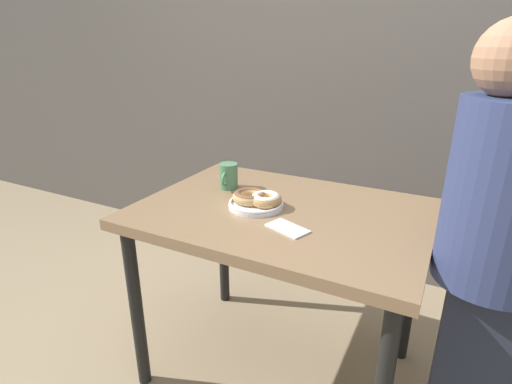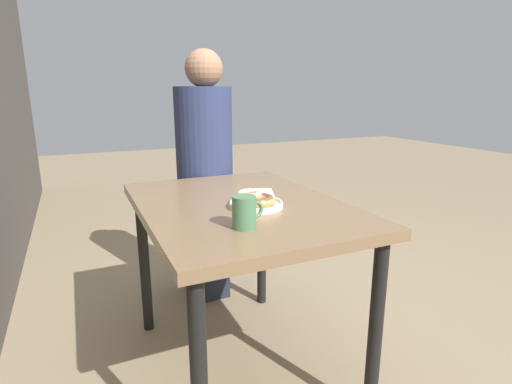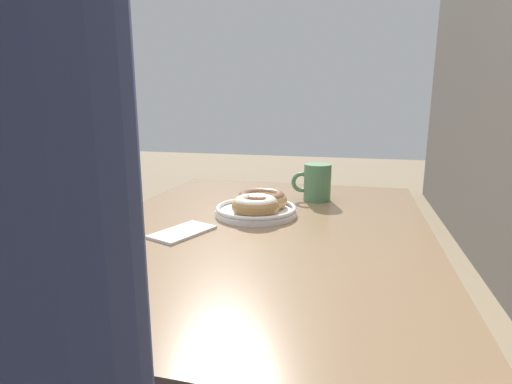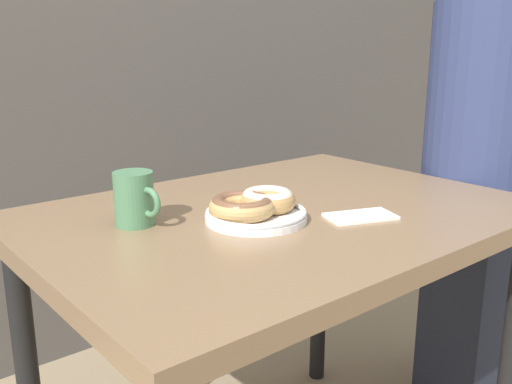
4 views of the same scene
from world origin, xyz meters
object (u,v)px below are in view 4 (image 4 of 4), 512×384
Objects in this scene: coffee_mug at (135,198)px; person_figure at (481,178)px; dining_table at (280,248)px; napkin at (360,216)px; donut_plate at (255,207)px.

coffee_mug is 0.08× the size of person_figure.
coffee_mug is at bearing 170.04° from person_figure.
person_figure is at bearing -5.92° from dining_table.
napkin is at bearing -172.76° from person_figure.
person_figure is at bearing -3.47° from donut_plate.
coffee_mug reaches higher than donut_plate.
dining_table is 0.34m from coffee_mug.
dining_table is 4.52× the size of donut_plate.
person_figure is (0.98, -0.17, -0.08)m from coffee_mug.
napkin is at bearing -59.74° from dining_table.
dining_table is 9.26× the size of coffee_mug.
dining_table is 0.70m from person_figure.
donut_plate is at bearing 176.53° from person_figure.
person_figure reaches higher than dining_table.
coffee_mug is (-0.20, 0.13, 0.03)m from donut_plate.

